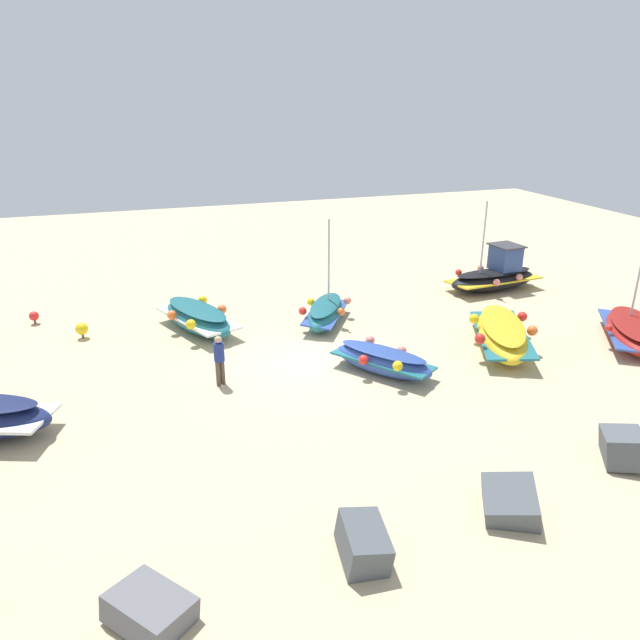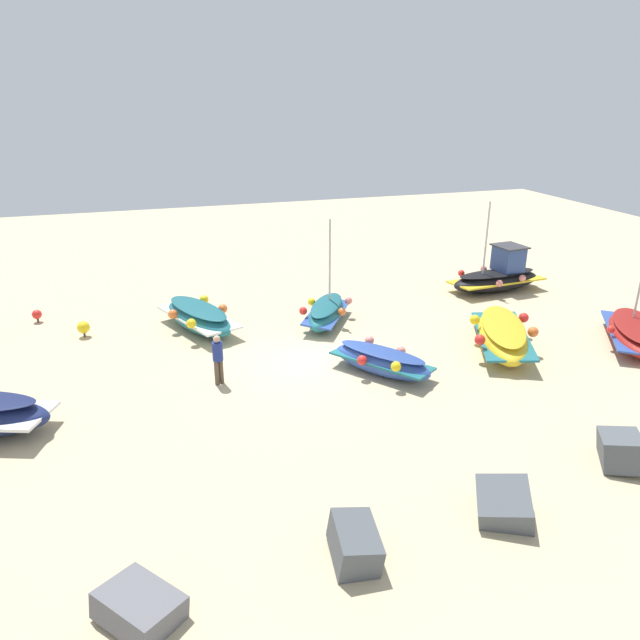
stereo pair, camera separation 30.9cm
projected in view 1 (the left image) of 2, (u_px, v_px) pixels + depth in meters
ground_plane at (308, 362)px, 19.48m from camera, size 59.62×59.62×0.00m
fishing_boat_0 at (326, 312)px, 22.56m from camera, size 2.79×3.45×4.05m
fishing_boat_1 at (383, 360)px, 18.58m from camera, size 2.97×3.46×0.96m
fishing_boat_2 at (633, 331)px, 20.88m from camera, size 3.78×4.40×3.15m
fishing_boat_3 at (501, 334)px, 20.44m from camera, size 3.42×4.83×1.11m
fishing_boat_4 at (495, 276)px, 26.44m from camera, size 4.54×2.35×4.14m
fishing_boat_6 at (198, 317)px, 21.90m from camera, size 2.88×4.26×0.99m
person_walking at (219, 357)px, 17.66m from camera, size 0.32×0.32×1.61m
breakwater_rocks at (418, 522)px, 11.73m from camera, size 25.27×2.80×1.31m
mooring_buoy_0 at (82, 329)px, 21.25m from camera, size 0.45×0.45×0.60m
mooring_buoy_1 at (34, 316)px, 22.60m from camera, size 0.37×0.37×0.51m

